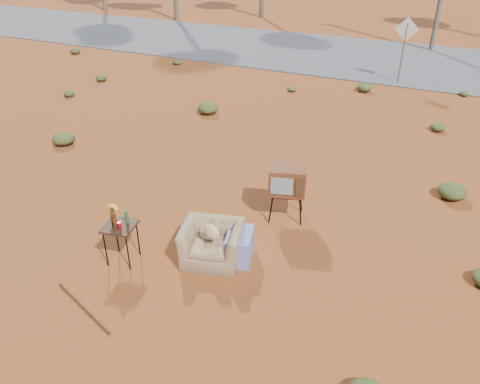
% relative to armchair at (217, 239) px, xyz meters
% --- Properties ---
extents(ground, '(140.00, 140.00, 0.00)m').
position_rel_armchair_xyz_m(ground, '(-0.46, -0.58, -0.39)').
color(ground, '#95451D').
rests_on(ground, ground).
extents(highway, '(140.00, 7.00, 0.04)m').
position_rel_armchair_xyz_m(highway, '(-0.46, 14.42, -0.37)').
color(highway, '#565659').
rests_on(highway, ground).
extents(armchair, '(1.24, 1.01, 0.84)m').
position_rel_armchair_xyz_m(armchair, '(0.00, 0.00, 0.00)').
color(armchair, '#8F714E').
rests_on(armchair, ground).
extents(tv_unit, '(0.79, 0.70, 1.06)m').
position_rel_armchair_xyz_m(tv_unit, '(0.57, 1.68, 0.39)').
color(tv_unit, black).
rests_on(tv_unit, ground).
extents(side_table, '(0.57, 0.57, 0.98)m').
position_rel_armchair_xyz_m(side_table, '(-1.40, -0.69, 0.32)').
color(side_table, '#341F12').
rests_on(side_table, ground).
extents(rusty_bar, '(1.36, 0.50, 0.04)m').
position_rel_armchair_xyz_m(rusty_bar, '(-1.21, -1.87, -0.37)').
color(rusty_bar, '#462612').
rests_on(rusty_bar, ground).
extents(road_sign, '(0.78, 0.06, 2.19)m').
position_rel_armchair_xyz_m(road_sign, '(1.04, 11.42, 1.11)').
color(road_sign, brown).
rests_on(road_sign, ground).
extents(scrub_patch, '(17.49, 8.07, 0.33)m').
position_rel_armchair_xyz_m(scrub_patch, '(-1.29, 3.83, -0.25)').
color(scrub_patch, '#434C21').
rests_on(scrub_patch, ground).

